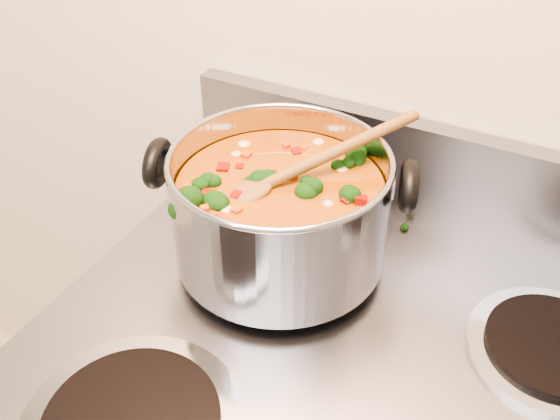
# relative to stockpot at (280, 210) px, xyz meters

# --- Properties ---
(stockpot) EXTENTS (0.34, 0.28, 0.17)m
(stockpot) POSITION_rel_stockpot_xyz_m (0.00, 0.00, 0.00)
(stockpot) COLOR #A0A0A8
(stockpot) RESTS_ON electric_range
(wooden_spoon) EXTENTS (0.20, 0.23, 0.08)m
(wooden_spoon) POSITION_rel_stockpot_xyz_m (0.01, 0.01, 0.05)
(wooden_spoon) COLOR brown
(wooden_spoon) RESTS_ON stockpot
(cooktop_crumbs) EXTENTS (0.32, 0.40, 0.01)m
(cooktop_crumbs) POSITION_rel_stockpot_xyz_m (0.02, -0.08, -0.09)
(cooktop_crumbs) COLOR black
(cooktop_crumbs) RESTS_ON electric_range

